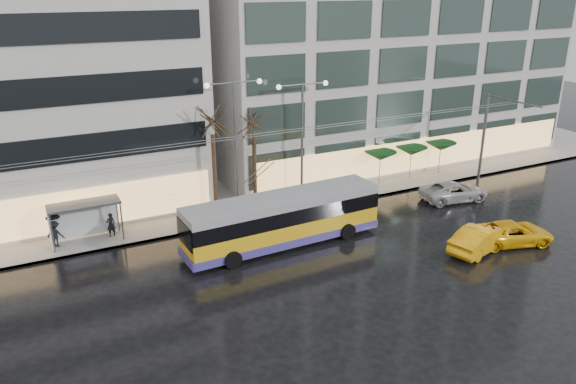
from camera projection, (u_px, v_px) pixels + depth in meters
ground at (280, 292)px, 29.11m from camera, size 140.00×140.00×0.00m
sidewalk at (222, 197)px, 41.63m from camera, size 80.00×10.00×0.15m
kerb at (248, 221)px, 37.49m from camera, size 80.00×0.10×0.15m
building_right at (380, 11)px, 48.53m from camera, size 32.00×14.00×25.00m
trolleybus at (283, 221)px, 33.83m from camera, size 12.48×4.97×5.74m
catenary at (238, 169)px, 34.67m from camera, size 42.24×5.12×7.00m
bus_shelter at (78, 214)px, 33.82m from camera, size 4.20×1.60×2.51m
street_lamp_near at (235, 129)px, 36.86m from camera, size 3.96×0.36×9.03m
street_lamp_far at (302, 125)px, 39.07m from camera, size 3.96×0.36×8.53m
tree_a at (212, 115)px, 36.01m from camera, size 3.20×3.20×8.40m
tree_b at (254, 120)px, 37.69m from camera, size 3.20×3.20×7.70m
parasol_a at (380, 156)px, 43.34m from camera, size 2.50×2.50×2.65m
parasol_b at (411, 151)px, 44.60m from camera, size 2.50×2.50×2.65m
parasol_c at (441, 146)px, 45.86m from camera, size 2.50×2.50×2.65m
taxi_b at (480, 239)px, 33.33m from camera, size 4.97×2.87×1.55m
taxi_c at (513, 233)px, 34.28m from camera, size 5.38×3.60×1.37m
sedan_silver at (454, 191)px, 41.04m from camera, size 5.32×3.15×1.39m
pedestrian_a at (110, 214)px, 34.63m from camera, size 1.14×1.16×2.19m
pedestrian_b at (113, 216)px, 36.09m from camera, size 0.81×0.63×1.64m
pedestrian_c at (55, 230)px, 33.38m from camera, size 1.22×1.14×2.11m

